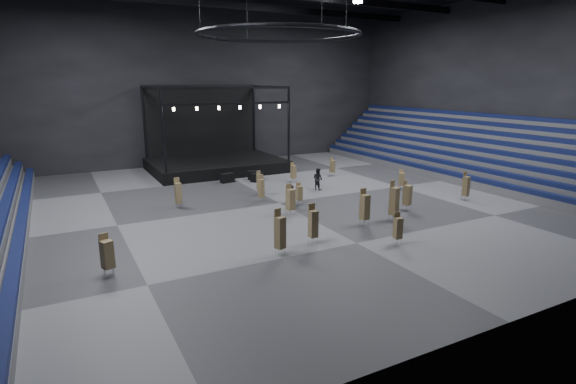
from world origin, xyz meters
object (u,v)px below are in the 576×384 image
chair_stack_3 (313,223)px  chair_stack_14 (332,166)px  chair_stack_9 (280,232)px  chair_stack_5 (178,192)px  man_center (291,197)px  flight_case_mid (257,177)px  chair_stack_11 (107,254)px  chair_stack_0 (261,188)px  chair_stack_2 (260,182)px  chair_stack_10 (398,228)px  chair_stack_13 (299,193)px  chair_stack_7 (466,186)px  chair_stack_6 (290,199)px  chair_stack_12 (407,194)px  flight_case_left (227,178)px  crew_member (318,179)px  chair_stack_4 (394,200)px  chair_stack_15 (401,179)px  flight_case_right (254,175)px  chair_stack_8 (293,172)px  stage (214,157)px  chair_stack_1 (365,206)px

chair_stack_3 → chair_stack_14: 20.37m
chair_stack_9 → chair_stack_14: (14.78, 17.14, -0.35)m
chair_stack_5 → man_center: 8.80m
flight_case_mid → chair_stack_11: 23.02m
chair_stack_0 → chair_stack_2: chair_stack_0 is taller
chair_stack_10 → chair_stack_11: (-16.10, 3.27, 0.15)m
chair_stack_10 → chair_stack_13: size_ratio=1.12×
chair_stack_7 → chair_stack_14: chair_stack_7 is taller
chair_stack_14 → chair_stack_7: bearing=-85.7°
chair_stack_3 → chair_stack_9: 2.76m
chair_stack_11 → chair_stack_6: bearing=-0.5°
chair_stack_11 → chair_stack_12: size_ratio=0.96×
chair_stack_11 → man_center: chair_stack_11 is taller
chair_stack_9 → chair_stack_13: (6.26, 8.96, -0.44)m
chair_stack_3 → chair_stack_11: (-11.64, 0.74, -0.07)m
flight_case_mid → man_center: (-1.73, -10.38, 0.55)m
chair_stack_11 → flight_case_left: bearing=32.3°
chair_stack_11 → crew_member: (19.20, 11.04, -0.21)m
man_center → chair_stack_9: bearing=72.8°
chair_stack_2 → chair_stack_9: 14.29m
chair_stack_3 → chair_stack_13: size_ratio=1.40×
chair_stack_10 → chair_stack_11: bearing=177.0°
chair_stack_14 → crew_member: (-4.58, -4.58, -0.05)m
chair_stack_13 → crew_member: bearing=42.0°
chair_stack_2 → chair_stack_10: 15.37m
chair_stack_9 → chair_stack_4: bearing=-5.2°
flight_case_left → flight_case_mid: flight_case_left is taller
chair_stack_7 → chair_stack_13: (-12.75, 5.39, -0.29)m
chair_stack_3 → man_center: size_ratio=1.27×
chair_stack_7 → chair_stack_0: bearing=144.7°
chair_stack_15 → flight_case_right: bearing=159.7°
chair_stack_0 → chair_stack_6: size_ratio=0.94×
chair_stack_9 → chair_stack_8: bearing=42.5°
chair_stack_4 → chair_stack_9: bearing=175.3°
flight_case_right → chair_stack_10: 21.03m
stage → chair_stack_3: size_ratio=5.67×
stage → chair_stack_15: (12.02, -17.12, -0.47)m
stage → chair_stack_5: 15.74m
chair_stack_4 → chair_stack_15: size_ratio=1.58×
chair_stack_0 → chair_stack_5: chair_stack_5 is taller
chair_stack_8 → chair_stack_11: size_ratio=0.86×
chair_stack_2 → chair_stack_15: chair_stack_2 is taller
chair_stack_4 → chair_stack_7: bearing=-6.7°
chair_stack_7 → chair_stack_12: chair_stack_7 is taller
chair_stack_2 → chair_stack_13: size_ratio=1.18×
chair_stack_6 → chair_stack_9: (-4.20, -6.61, 0.14)m
chair_stack_13 → stage: bearing=93.7°
flight_case_mid → chair_stack_11: (-15.69, -16.82, 0.78)m
chair_stack_5 → chair_stack_3: bearing=-71.2°
chair_stack_1 → chair_stack_6: size_ratio=1.10×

